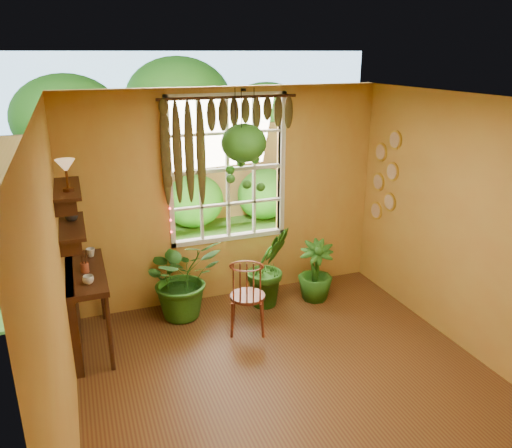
{
  "coord_description": "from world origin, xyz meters",
  "views": [
    {
      "loc": [
        -1.78,
        -3.54,
        3.09
      ],
      "look_at": [
        -0.04,
        1.15,
        1.35
      ],
      "focal_mm": 35.0,
      "sensor_mm": 36.0,
      "label": 1
    }
  ],
  "objects_px": {
    "potted_plant_mid": "(269,267)",
    "hanging_basket": "(244,149)",
    "potted_plant_left": "(183,277)",
    "windsor_chair": "(247,306)",
    "counter_ledge": "(78,302)"
  },
  "relations": [
    {
      "from": "potted_plant_mid",
      "to": "hanging_basket",
      "type": "bearing_deg",
      "value": 157.09
    },
    {
      "from": "potted_plant_left",
      "to": "potted_plant_mid",
      "type": "height_order",
      "value": "potted_plant_mid"
    },
    {
      "from": "windsor_chair",
      "to": "potted_plant_left",
      "type": "height_order",
      "value": "windsor_chair"
    },
    {
      "from": "windsor_chair",
      "to": "hanging_basket",
      "type": "height_order",
      "value": "hanging_basket"
    },
    {
      "from": "counter_ledge",
      "to": "potted_plant_left",
      "type": "distance_m",
      "value": 1.24
    },
    {
      "from": "hanging_basket",
      "to": "windsor_chair",
      "type": "bearing_deg",
      "value": -106.64
    },
    {
      "from": "counter_ledge",
      "to": "windsor_chair",
      "type": "xyz_separation_m",
      "value": [
        1.81,
        -0.31,
        -0.24
      ]
    },
    {
      "from": "counter_ledge",
      "to": "hanging_basket",
      "type": "xyz_separation_m",
      "value": [
        2.01,
        0.33,
        1.46
      ]
    },
    {
      "from": "potted_plant_left",
      "to": "potted_plant_mid",
      "type": "relative_size",
      "value": 0.98
    },
    {
      "from": "counter_ledge",
      "to": "hanging_basket",
      "type": "relative_size",
      "value": 1.0
    },
    {
      "from": "counter_ledge",
      "to": "windsor_chair",
      "type": "distance_m",
      "value": 1.86
    },
    {
      "from": "counter_ledge",
      "to": "potted_plant_mid",
      "type": "xyz_separation_m",
      "value": [
        2.28,
        0.21,
        -0.03
      ]
    },
    {
      "from": "counter_ledge",
      "to": "hanging_basket",
      "type": "distance_m",
      "value": 2.5
    },
    {
      "from": "potted_plant_left",
      "to": "hanging_basket",
      "type": "bearing_deg",
      "value": 1.82
    },
    {
      "from": "potted_plant_mid",
      "to": "counter_ledge",
      "type": "bearing_deg",
      "value": -174.77
    }
  ]
}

